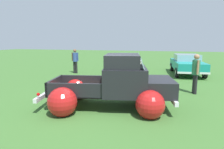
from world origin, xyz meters
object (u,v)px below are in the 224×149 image
object	(u,v)px
spectator_1	(75,59)
lane_cone_0	(120,83)
vintage_pickup_truck	(118,87)
spectator_0	(196,71)
show_car_1	(187,63)
show_car_0	(127,62)

from	to	relation	value
spectator_1	lane_cone_0	size ratio (longest dim) A/B	2.83
vintage_pickup_truck	spectator_0	distance (m)	4.01
show_car_1	spectator_0	xyz separation A→B (m)	(-0.14, -5.36, 0.25)
vintage_pickup_truck	show_car_0	bearing A→B (deg)	87.31
spectator_0	spectator_1	bearing A→B (deg)	143.81
show_car_0	spectator_0	bearing A→B (deg)	33.64
show_car_1	lane_cone_0	bearing A→B (deg)	-38.82
spectator_1	lane_cone_0	bearing A→B (deg)	-130.78
show_car_0	spectator_1	size ratio (longest dim) A/B	2.62
show_car_0	lane_cone_0	world-z (taller)	show_car_0
show_car_0	show_car_1	distance (m)	4.26
spectator_1	spectator_0	bearing A→B (deg)	-115.02
vintage_pickup_truck	show_car_1	size ratio (longest dim) A/B	1.10
spectator_0	show_car_0	bearing A→B (deg)	118.50
spectator_1	show_car_0	bearing A→B (deg)	-70.49
vintage_pickup_truck	show_car_1	world-z (taller)	vintage_pickup_truck
vintage_pickup_truck	spectator_0	world-z (taller)	vintage_pickup_truck
spectator_0	lane_cone_0	distance (m)	3.53
show_car_1	spectator_1	distance (m)	8.11
spectator_0	spectator_1	xyz separation A→B (m)	(-7.78, 3.61, -0.01)
spectator_0	lane_cone_0	xyz separation A→B (m)	(-3.45, -0.11, -0.72)
spectator_1	lane_cone_0	world-z (taller)	spectator_1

